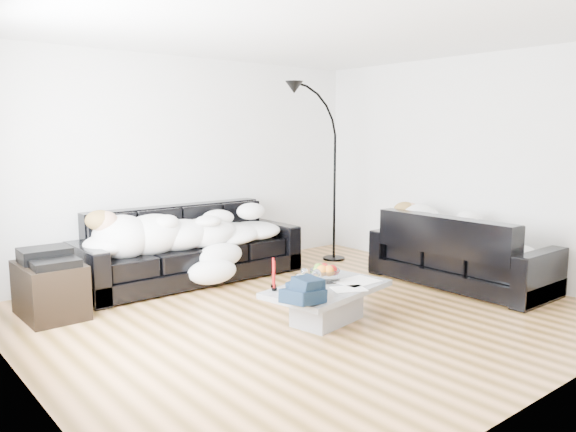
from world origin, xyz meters
TOP-DOWN VIEW (x-y plane):
  - ground at (0.00, 0.00)m, footprint 5.00×5.00m
  - wall_back at (0.00, 2.25)m, footprint 5.00×0.02m
  - wall_left at (-2.50, 0.00)m, footprint 0.02×4.50m
  - wall_right at (2.50, 0.00)m, footprint 0.02×4.50m
  - ceiling at (0.00, 0.00)m, footprint 5.00×5.00m
  - sofa_back at (-0.26, 1.75)m, footprint 2.59×0.90m
  - sofa_right at (2.00, -0.32)m, footprint 0.86×2.00m
  - sleeper_back at (-0.26, 1.70)m, footprint 2.19×0.76m
  - sleeper_right at (2.00, -0.32)m, footprint 0.72×1.71m
  - teal_cushion at (1.94, 0.30)m, footprint 0.42×0.38m
  - coffee_table at (-0.03, -0.30)m, footprint 1.25×0.86m
  - fruit_bowl at (0.08, -0.14)m, footprint 0.34×0.34m
  - wine_glass_a at (-0.21, -0.18)m, footprint 0.09×0.09m
  - wine_glass_b at (-0.37, -0.30)m, footprint 0.08×0.08m
  - wine_glass_c at (-0.19, -0.33)m, footprint 0.10×0.10m
  - candle_left at (-0.49, -0.11)m, footprint 0.06×0.06m
  - candle_right at (-0.43, -0.02)m, footprint 0.05×0.05m
  - newspaper_a at (0.29, -0.36)m, footprint 0.38×0.29m
  - newspaper_b at (0.04, -0.49)m, footprint 0.35×0.31m
  - navy_jacket at (-0.49, -0.54)m, footprint 0.42×0.39m
  - shoes at (0.99, 0.43)m, footprint 0.57×0.51m
  - av_cabinet at (-1.91, 1.45)m, footprint 0.52×0.74m
  - stereo at (-1.91, 1.45)m, footprint 0.45×0.35m
  - floor_lamp at (1.78, 1.50)m, footprint 0.80×0.55m

SIDE VIEW (x-z plane):
  - ground at x=0.00m, z-range 0.00..0.00m
  - shoes at x=0.99m, z-range 0.00..0.11m
  - coffee_table at x=-0.03m, z-range 0.00..0.33m
  - av_cabinet at x=-1.91m, z-range 0.00..0.51m
  - newspaper_b at x=0.04m, z-range 0.34..0.34m
  - newspaper_a at x=0.29m, z-range 0.34..0.35m
  - sofa_right at x=2.00m, z-range 0.00..0.81m
  - wine_glass_b at x=-0.37m, z-range 0.33..0.50m
  - wine_glass_a at x=-0.21m, z-range 0.33..0.50m
  - fruit_bowl at x=0.08m, z-range 0.33..0.51m
  - sofa_back at x=-0.26m, z-range 0.00..0.85m
  - wine_glass_c at x=-0.19m, z-range 0.33..0.52m
  - candle_left at x=-0.49m, z-range 0.33..0.60m
  - candle_right at x=-0.43m, z-range 0.33..0.60m
  - navy_jacket at x=-0.49m, z-range 0.41..0.58m
  - stereo at x=-1.91m, z-range 0.51..0.64m
  - sleeper_right at x=2.00m, z-range 0.42..0.84m
  - sleeper_back at x=-0.26m, z-range 0.42..0.86m
  - teal_cushion at x=1.94m, z-range 0.62..0.82m
  - floor_lamp at x=1.78m, z-range 0.00..2.04m
  - wall_back at x=0.00m, z-range 0.00..2.60m
  - wall_left at x=-2.50m, z-range 0.00..2.60m
  - wall_right at x=2.50m, z-range 0.00..2.60m
  - ceiling at x=0.00m, z-range 2.60..2.60m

